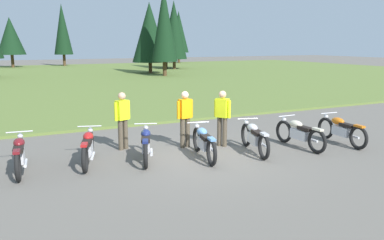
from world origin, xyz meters
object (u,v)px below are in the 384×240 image
(motorcycle_sky_blue, at_px, (204,142))
(motorcycle_orange, at_px, (341,130))
(motorcycle_navy, at_px, (146,144))
(rider_with_back_turned, at_px, (122,117))
(motorcycle_maroon, at_px, (20,154))
(motorcycle_silver, at_px, (254,137))
(rider_near_row_end, at_px, (222,115))
(motorcycle_red, at_px, (88,147))
(motorcycle_cream, at_px, (299,133))
(rider_checking_bike, at_px, (185,116))

(motorcycle_sky_blue, height_order, motorcycle_orange, same)
(motorcycle_navy, distance_m, rider_with_back_turned, 1.42)
(motorcycle_navy, height_order, motorcycle_orange, same)
(motorcycle_maroon, distance_m, motorcycle_silver, 6.11)
(rider_near_row_end, bearing_deg, motorcycle_sky_blue, -141.24)
(rider_with_back_turned, bearing_deg, motorcycle_red, -140.86)
(motorcycle_red, height_order, rider_near_row_end, rider_near_row_end)
(motorcycle_sky_blue, bearing_deg, motorcycle_silver, -5.55)
(motorcycle_orange, bearing_deg, motorcycle_red, 169.73)
(rider_near_row_end, bearing_deg, motorcycle_cream, -30.71)
(motorcycle_cream, xyz_separation_m, rider_with_back_turned, (-4.71, 2.10, 0.51))
(motorcycle_orange, xyz_separation_m, rider_with_back_turned, (-6.17, 2.31, 0.51))
(motorcycle_cream, height_order, rider_with_back_turned, rider_with_back_turned)
(motorcycle_cream, distance_m, rider_with_back_turned, 5.19)
(motorcycle_sky_blue, bearing_deg, motorcycle_navy, 161.32)
(rider_near_row_end, bearing_deg, motorcycle_navy, -171.81)
(rider_checking_bike, xyz_separation_m, rider_with_back_turned, (-1.71, 0.57, 0.00))
(motorcycle_red, relative_size, rider_near_row_end, 1.22)
(motorcycle_silver, height_order, rider_near_row_end, rider_near_row_end)
(motorcycle_cream, xyz_separation_m, motorcycle_orange, (1.46, -0.21, 0.00))
(motorcycle_navy, distance_m, motorcycle_silver, 3.06)
(motorcycle_red, relative_size, rider_checking_bike, 1.22)
(rider_checking_bike, distance_m, rider_with_back_turned, 1.81)
(motorcycle_cream, bearing_deg, motorcycle_silver, 174.09)
(motorcycle_maroon, xyz_separation_m, rider_checking_bike, (4.52, 0.34, 0.51))
(motorcycle_navy, xyz_separation_m, rider_near_row_end, (2.53, 0.36, 0.51))
(motorcycle_maroon, relative_size, motorcycle_silver, 1.02)
(rider_checking_bike, bearing_deg, motorcycle_maroon, -175.71)
(rider_with_back_turned, bearing_deg, motorcycle_sky_blue, -46.80)
(motorcycle_sky_blue, height_order, rider_with_back_turned, rider_with_back_turned)
(rider_near_row_end, bearing_deg, motorcycle_maroon, 179.61)
(motorcycle_red, bearing_deg, rider_checking_bike, 7.98)
(motorcycle_cream, xyz_separation_m, rider_near_row_end, (-1.95, 1.16, 0.51))
(motorcycle_cream, xyz_separation_m, rider_checking_bike, (-3.00, 1.54, 0.51))
(motorcycle_cream, height_order, rider_checking_bike, rider_checking_bike)
(motorcycle_navy, bearing_deg, rider_with_back_turned, 100.08)
(motorcycle_red, bearing_deg, motorcycle_sky_blue, -15.91)
(motorcycle_silver, height_order, rider_with_back_turned, rider_with_back_turned)
(rider_near_row_end, bearing_deg, motorcycle_red, -179.53)
(motorcycle_maroon, bearing_deg, motorcycle_sky_blue, -11.26)
(motorcycle_sky_blue, distance_m, motorcycle_silver, 1.54)
(rider_with_back_turned, bearing_deg, motorcycle_silver, -31.19)
(motorcycle_maroon, distance_m, rider_checking_bike, 4.56)
(motorcycle_cream, bearing_deg, motorcycle_orange, -8.10)
(motorcycle_navy, bearing_deg, motorcycle_silver, -12.12)
(motorcycle_navy, xyz_separation_m, motorcycle_sky_blue, (1.46, -0.49, 0.00))
(motorcycle_silver, distance_m, motorcycle_orange, 2.97)
(motorcycle_sky_blue, bearing_deg, rider_checking_bike, 88.94)
(motorcycle_navy, xyz_separation_m, motorcycle_silver, (2.99, -0.64, 0.00))
(motorcycle_sky_blue, distance_m, rider_checking_bike, 1.34)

